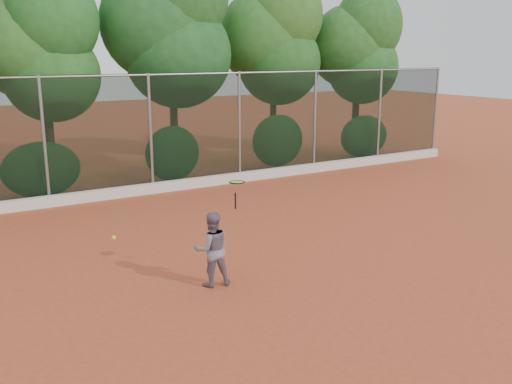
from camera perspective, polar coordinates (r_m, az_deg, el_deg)
ground at (r=11.44m, az=2.61°, el=-7.12°), size 80.00×80.00×0.00m
concrete_curb at (r=17.24m, az=-10.05°, el=0.41°), size 24.00×0.20×0.30m
tennis_player at (r=10.20m, az=-4.44°, el=-5.70°), size 0.75×0.63×1.37m
chainlink_fence at (r=17.09m, az=-10.51°, el=6.11°), size 24.09×0.09×3.50m
foliage_backdrop at (r=18.65m, az=-14.72°, el=14.36°), size 23.70×3.63×7.55m
tennis_racket at (r=9.96m, az=-1.94°, el=0.77°), size 0.37×0.37×0.51m
tennis_ball_in_flight at (r=8.89m, az=-14.04°, el=-4.45°), size 0.07×0.07×0.07m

